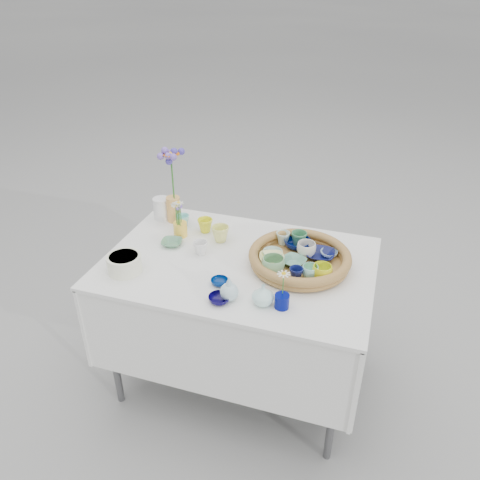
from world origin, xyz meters
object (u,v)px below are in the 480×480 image
(tall_vase_yellow, at_px, (174,209))
(wicker_tray, at_px, (300,259))
(bud_vase_seafoam, at_px, (263,295))
(display_table, at_px, (239,377))

(tall_vase_yellow, bearing_deg, wicker_tray, -17.31)
(wicker_tray, distance_m, bud_vase_seafoam, 0.34)
(display_table, distance_m, wicker_tray, 0.85)
(display_table, bearing_deg, wicker_tray, 10.12)
(display_table, height_order, wicker_tray, wicker_tray)
(wicker_tray, bearing_deg, display_table, -169.88)
(bud_vase_seafoam, distance_m, tall_vase_yellow, 0.86)
(tall_vase_yellow, bearing_deg, bud_vase_seafoam, -40.41)
(bud_vase_seafoam, xyz_separation_m, tall_vase_yellow, (-0.66, 0.56, 0.02))
(wicker_tray, bearing_deg, tall_vase_yellow, 162.69)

